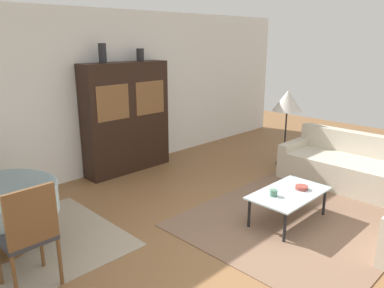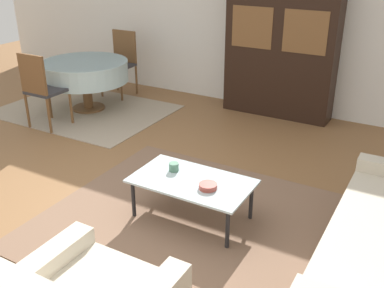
{
  "view_description": "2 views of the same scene",
  "coord_description": "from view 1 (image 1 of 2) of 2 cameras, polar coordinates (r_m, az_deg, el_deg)",
  "views": [
    {
      "loc": [
        -3.0,
        -1.82,
        2.24
      ],
      "look_at": [
        0.2,
        1.4,
        0.95
      ],
      "focal_mm": 35.0,
      "sensor_mm": 36.0,
      "label": 1
    },
    {
      "loc": [
        2.62,
        -2.67,
        2.34
      ],
      "look_at": [
        0.89,
        0.38,
        0.75
      ],
      "focal_mm": 42.0,
      "sensor_mm": 36.0,
      "label": 2
    }
  ],
  "objects": [
    {
      "name": "dining_chair_near",
      "position": [
        3.69,
        -23.62,
        -12.14
      ],
      "size": [
        0.44,
        0.44,
        1.02
      ],
      "color": "brown",
      "rests_on": "dining_rug"
    },
    {
      "name": "cup",
      "position": [
        4.66,
        12.32,
        -7.29
      ],
      "size": [
        0.09,
        0.09,
        0.08
      ],
      "color": "#4C7A60",
      "rests_on": "coffee_table"
    },
    {
      "name": "area_rug",
      "position": [
        5.01,
        15.43,
        -11.25
      ],
      "size": [
        2.66,
        2.36,
        0.01
      ],
      "color": "brown",
      "rests_on": "ground_plane"
    },
    {
      "name": "vase_short",
      "position": [
        6.54,
        -7.9,
        13.32
      ],
      "size": [
        0.13,
        0.13,
        0.21
      ],
      "color": "#232328",
      "rests_on": "display_cabinet"
    },
    {
      "name": "couch",
      "position": [
        6.35,
        23.2,
        -3.4
      ],
      "size": [
        0.94,
        2.06,
        0.79
      ],
      "rotation": [
        0.0,
        0.0,
        1.57
      ],
      "color": "beige",
      "rests_on": "ground_plane"
    },
    {
      "name": "ground_plane",
      "position": [
        4.16,
        12.28,
        -17.09
      ],
      "size": [
        14.0,
        14.0,
        0.0
      ],
      "primitive_type": "plane",
      "color": "brown"
    },
    {
      "name": "coffee_table",
      "position": [
        4.85,
        14.55,
        -7.48
      ],
      "size": [
        1.07,
        0.62,
        0.39
      ],
      "color": "black",
      "rests_on": "area_rug"
    },
    {
      "name": "vase_tall",
      "position": [
        6.13,
        -13.49,
        13.32
      ],
      "size": [
        0.12,
        0.12,
        0.3
      ],
      "color": "#232328",
      "rests_on": "display_cabinet"
    },
    {
      "name": "floor_lamp",
      "position": [
        6.83,
        14.35,
        6.21
      ],
      "size": [
        0.51,
        0.51,
        1.36
      ],
      "color": "black",
      "rests_on": "ground_plane"
    },
    {
      "name": "wall_back",
      "position": [
        6.28,
        -15.97,
        7.11
      ],
      "size": [
        10.0,
        0.06,
        2.7
      ],
      "color": "white",
      "rests_on": "ground_plane"
    },
    {
      "name": "bowl",
      "position": [
        4.95,
        16.36,
        -6.39
      ],
      "size": [
        0.16,
        0.16,
        0.05
      ],
      "color": "#9E4238",
      "rests_on": "coffee_table"
    },
    {
      "name": "dining_rug",
      "position": [
        4.62,
        -26.74,
        -14.96
      ],
      "size": [
        2.44,
        1.8,
        0.01
      ],
      "color": "gray",
      "rests_on": "ground_plane"
    },
    {
      "name": "display_cabinet",
      "position": [
        6.47,
        -9.96,
        3.96
      ],
      "size": [
        1.55,
        0.39,
        1.86
      ],
      "color": "black",
      "rests_on": "ground_plane"
    }
  ]
}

